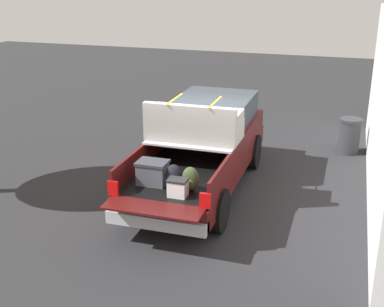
{
  "coord_description": "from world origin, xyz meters",
  "views": [
    {
      "loc": [
        -10.32,
        -3.07,
        4.85
      ],
      "look_at": [
        -0.6,
        0.0,
        1.1
      ],
      "focal_mm": 47.63,
      "sensor_mm": 36.0,
      "label": 1
    }
  ],
  "objects": [
    {
      "name": "pickup_truck",
      "position": [
        0.37,
        0.0,
        0.99
      ],
      "size": [
        6.05,
        2.06,
        2.23
      ],
      "color": "#470F0F",
      "rests_on": "ground_plane"
    },
    {
      "name": "ground_plane",
      "position": [
        0.0,
        0.0,
        0.0
      ],
      "size": [
        40.0,
        40.0,
        0.0
      ],
      "primitive_type": "plane",
      "color": "#262628"
    },
    {
      "name": "trash_can",
      "position": [
        3.63,
        -3.19,
        0.5
      ],
      "size": [
        0.6,
        0.6,
        0.98
      ],
      "color": "#2D2D33",
      "rests_on": "ground_plane"
    }
  ]
}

